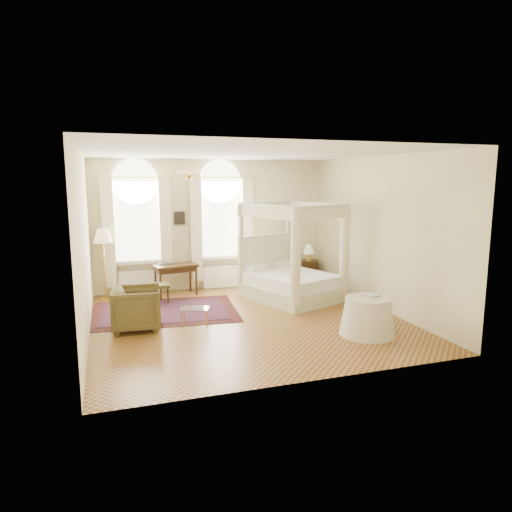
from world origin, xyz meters
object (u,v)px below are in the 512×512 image
Objects in this scene: armchair at (137,308)px; side_table at (367,316)px; canopy_bed at (291,278)px; writing_desk at (176,269)px; stool at (161,287)px; floor_lamp at (103,239)px; nightstand at (310,271)px; coffee_table at (195,310)px.

side_table is at bearing -107.67° from armchair.
armchair is 4.29m from side_table.
writing_desk is (-2.54, 1.21, 0.14)m from canopy_bed.
writing_desk is 1.23× the size of armchair.
stool is 1.76m from floor_lamp.
canopy_bed reaches higher than armchair.
armchair is at bearing -162.71° from canopy_bed.
nightstand is 0.70× the size of armchair.
nightstand is 0.62× the size of side_table.
nightstand is at bearing -56.81° from armchair.
stool is 0.27× the size of floor_lamp.
floor_lamp is 6.20m from side_table.
coffee_table is (-3.71, -2.77, 0.01)m from nightstand.
coffee_table is at bearing 153.41° from side_table.
coffee_table is 0.61× the size of side_table.
writing_desk is at bearing -20.10° from armchair.
floor_lamp is (-1.64, 0.13, 0.78)m from writing_desk.
stool is 0.50× the size of armchair.
writing_desk is at bearing 126.06° from side_table.
nightstand is 0.57× the size of writing_desk.
coffee_table is 3.24m from side_table.
canopy_bed reaches higher than side_table.
nightstand is 4.30m from side_table.
nightstand reaches higher than stool.
canopy_bed reaches higher than stool.
writing_desk is at bearing 154.54° from canopy_bed.
nightstand is (1.16, 1.47, -0.20)m from canopy_bed.
coffee_table is at bearing -94.94° from armchair.
floor_lamp reaches higher than writing_desk.
armchair reaches higher than coffee_table.
canopy_bed is 4.48m from floor_lamp.
side_table reaches higher than coffee_table.
nightstand is at bearing 51.66° from canopy_bed.
writing_desk is 2.54m from coffee_table.
side_table is (0.35, -2.76, -0.18)m from canopy_bed.
writing_desk is 0.66× the size of floor_lamp.
armchair is (-3.62, -1.13, -0.11)m from canopy_bed.
nightstand is 4.63m from coffee_table.
nightstand is at bearing 4.02° from writing_desk.
armchair is at bearing -110.51° from stool.
side_table is (4.52, -4.10, -1.09)m from floor_lamp.
canopy_bed reaches higher than nightstand.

